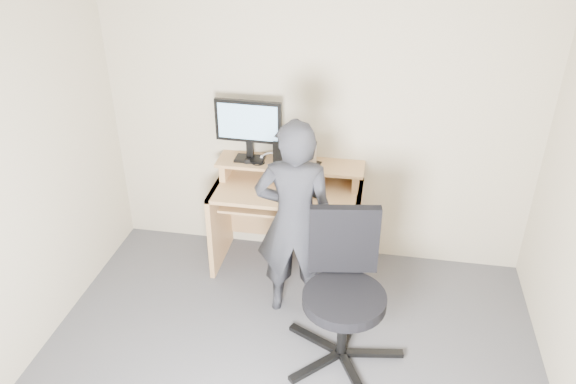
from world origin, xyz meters
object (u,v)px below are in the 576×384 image
(monitor, at_px, (248,125))
(office_chair, at_px, (344,285))
(desk, at_px, (289,205))
(person, at_px, (294,221))

(monitor, xyz_separation_m, office_chair, (0.89, -1.06, -0.64))
(desk, xyz_separation_m, person, (0.15, -0.60, 0.24))
(monitor, bearing_deg, desk, -8.71)
(office_chair, bearing_deg, desk, 109.88)
(monitor, height_order, office_chair, monitor)
(desk, distance_m, monitor, 0.75)
(desk, height_order, office_chair, office_chair)
(desk, bearing_deg, office_chair, -61.14)
(monitor, bearing_deg, person, -51.79)
(office_chair, xyz_separation_m, person, (-0.40, 0.40, 0.21))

